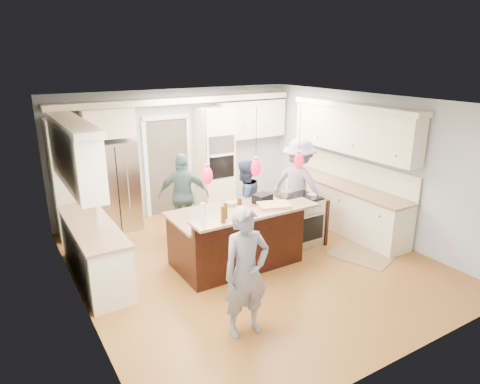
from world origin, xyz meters
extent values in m
plane|color=#AC742F|center=(0.00, 0.00, 0.00)|extent=(6.00, 6.00, 0.00)
cube|color=#B2BCC6|center=(0.00, 3.00, 1.35)|extent=(5.50, 0.04, 2.70)
cube|color=#B2BCC6|center=(0.00, -3.00, 1.35)|extent=(5.50, 0.04, 2.70)
cube|color=#B2BCC6|center=(-2.75, 0.00, 1.35)|extent=(0.04, 6.00, 2.70)
cube|color=#B2BCC6|center=(2.75, 0.00, 1.35)|extent=(0.04, 6.00, 2.70)
cube|color=white|center=(0.00, 0.00, 2.70)|extent=(5.50, 6.00, 0.04)
cube|color=#B7B7BC|center=(-1.55, 2.64, 0.90)|extent=(0.90, 0.70, 1.80)
cube|color=#F6E9C7|center=(0.75, 2.67, 1.15)|extent=(0.72, 0.64, 2.30)
cube|color=black|center=(0.75, 2.34, 1.55)|extent=(0.60, 0.02, 0.35)
cube|color=black|center=(0.75, 2.34, 1.05)|extent=(0.60, 0.02, 0.50)
cylinder|color=#B7B7BC|center=(0.75, 2.31, 1.30)|extent=(0.55, 0.02, 0.02)
cube|color=#F6E9C7|center=(-2.35, 2.70, 1.15)|extent=(0.60, 0.58, 2.30)
cube|color=#F6E9C7|center=(-1.55, 2.70, 2.15)|extent=(0.95, 0.58, 0.55)
cube|color=#F6E9C7|center=(1.80, 2.82, 1.95)|extent=(1.70, 0.35, 0.85)
cube|color=beige|center=(0.00, 2.80, 2.48)|extent=(5.30, 0.38, 0.12)
cube|color=#4C443A|center=(-0.25, 2.99, 1.05)|extent=(0.90, 0.06, 2.10)
cube|color=white|center=(-0.25, 2.95, 2.13)|extent=(1.04, 0.06, 0.10)
cube|color=#F6E9C7|center=(2.40, 0.30, 0.44)|extent=(0.60, 3.00, 0.88)
cube|color=tan|center=(2.40, 0.30, 0.90)|extent=(0.64, 3.05, 0.04)
cube|color=#F6E9C7|center=(2.52, 0.30, 1.98)|extent=(0.35, 3.00, 0.85)
cube|color=beige|center=(2.51, 0.30, 2.46)|extent=(0.37, 3.10, 0.10)
cube|color=#F6E9C7|center=(-2.40, 0.80, 0.44)|extent=(0.60, 2.20, 0.88)
cube|color=tan|center=(-2.40, 0.80, 0.90)|extent=(0.64, 2.25, 0.04)
cube|color=#F6E9C7|center=(-2.52, 0.80, 1.98)|extent=(0.35, 2.20, 0.85)
cube|color=beige|center=(-2.51, 0.80, 2.46)|extent=(0.37, 2.30, 0.10)
cube|color=black|center=(-0.25, 0.15, 0.44)|extent=(2.00, 1.00, 0.88)
cube|color=tan|center=(-0.25, 0.15, 0.90)|extent=(2.10, 1.10, 0.04)
cube|color=black|center=(-0.25, -0.41, 0.54)|extent=(2.00, 0.12, 1.08)
cube|color=tan|center=(-0.25, -0.55, 1.10)|extent=(2.10, 0.42, 0.04)
cube|color=black|center=(0.38, 0.23, 1.00)|extent=(0.35, 0.31, 0.16)
cube|color=#B7B7BC|center=(1.13, 0.15, 0.45)|extent=(0.76, 0.66, 0.90)
cube|color=black|center=(1.13, -0.19, 0.40)|extent=(0.65, 0.01, 0.45)
cube|color=black|center=(1.13, 0.15, 0.91)|extent=(0.72, 0.59, 0.02)
cube|color=black|center=(1.54, 0.15, 0.44)|extent=(0.06, 0.71, 0.88)
cylinder|color=black|center=(-1.05, -0.51, 2.33)|extent=(0.01, 0.01, 0.75)
ellipsoid|color=red|center=(-1.05, -0.51, 1.80)|extent=(0.15, 0.15, 0.26)
cylinder|color=black|center=(-0.25, -0.51, 2.33)|extent=(0.01, 0.01, 0.75)
ellipsoid|color=red|center=(-0.25, -0.51, 1.80)|extent=(0.15, 0.15, 0.26)
cylinder|color=black|center=(0.55, -0.51, 2.33)|extent=(0.01, 0.01, 0.75)
ellipsoid|color=red|center=(0.55, -0.51, 1.80)|extent=(0.15, 0.15, 0.26)
imported|color=slate|center=(-1.11, -1.62, 0.84)|extent=(0.64, 0.45, 1.69)
imported|color=navy|center=(0.40, 0.85, 0.77)|extent=(0.86, 0.73, 1.55)
imported|color=slate|center=(-0.50, 1.60, 0.82)|extent=(1.04, 0.79, 1.64)
imported|color=#987EAA|center=(1.60, 0.74, 0.92)|extent=(1.07, 1.36, 1.85)
cube|color=olive|center=(1.76, -0.85, 0.01)|extent=(1.02, 1.22, 0.01)
cylinder|color=silver|center=(-1.12, -0.49, 1.26)|extent=(0.08, 0.08, 0.29)
cylinder|color=#45280C|center=(-0.78, -0.53, 1.24)|extent=(0.08, 0.08, 0.23)
cylinder|color=#45280C|center=(-0.89, -0.66, 1.25)|extent=(0.07, 0.07, 0.25)
cylinder|color=#45280C|center=(-0.54, -0.53, 1.26)|extent=(0.09, 0.09, 0.27)
cylinder|color=#B7B7BC|center=(-0.51, -0.58, 1.19)|extent=(0.07, 0.07, 0.13)
cube|color=tan|center=(0.13, -0.47, 1.14)|extent=(0.57, 0.48, 0.04)
cylinder|color=#B7B7BC|center=(0.92, 0.23, 0.98)|extent=(0.21, 0.21, 0.12)
cylinder|color=#B7B7BC|center=(1.27, -0.05, 0.96)|extent=(0.18, 0.18, 0.09)
camera|label=1|loc=(-3.60, -5.58, 3.40)|focal=32.00mm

